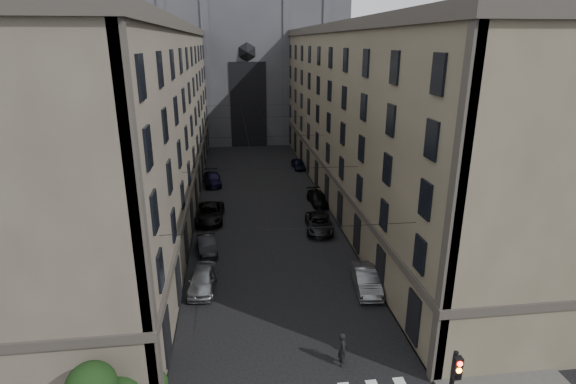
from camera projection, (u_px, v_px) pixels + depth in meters
name	position (u px, v px, depth m)	size (l,w,h in m)	color
sidewalk_left	(167.00, 203.00, 49.77)	(7.00, 80.00, 0.15)	#383533
sidewalk_right	(351.00, 195.00, 52.30)	(7.00, 80.00, 0.15)	#383533
building_left	(130.00, 120.00, 46.47)	(13.60, 60.60, 18.85)	#4E473C
building_right	(380.00, 115.00, 49.70)	(13.60, 60.60, 18.85)	brown
gothic_tower	(244.00, 38.00, 82.03)	(35.00, 23.00, 58.00)	#2D2D33
tram_wires	(260.00, 138.00, 48.40)	(14.00, 60.00, 0.43)	black
car_left_near	(202.00, 279.00, 32.38)	(1.86, 4.63, 1.58)	gray
car_left_midnear	(207.00, 244.00, 38.32)	(1.50, 4.30, 1.42)	black
car_left_midfar	(210.00, 213.00, 44.91)	(2.62, 5.69, 1.58)	black
car_left_far	(212.00, 179.00, 56.33)	(2.08, 5.12, 1.49)	black
car_right_near	(366.00, 280.00, 32.39)	(1.64, 4.71, 1.55)	slate
car_right_midnear	(319.00, 223.00, 42.54)	(2.42, 5.25, 1.46)	black
car_right_midfar	(318.00, 198.00, 49.59)	(1.85, 4.56, 1.32)	black
car_right_far	(298.00, 164.00, 63.49)	(1.60, 3.98, 1.36)	black
pedestrian	(343.00, 349.00, 24.71)	(0.73, 0.48, 2.01)	black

